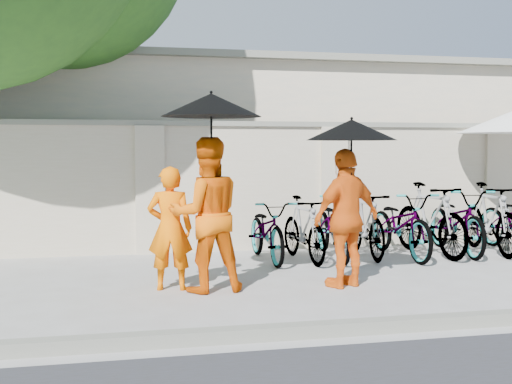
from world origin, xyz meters
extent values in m
plane|color=#A3A3A3|center=(0.00, 0.00, 0.00)|extent=(80.00, 80.00, 0.00)
cube|color=slate|center=(0.00, -1.70, 0.06)|extent=(40.00, 0.16, 0.12)
cube|color=beige|center=(1.00, 3.20, 1.00)|extent=(20.00, 0.30, 2.00)
cube|color=beige|center=(2.00, 7.00, 1.60)|extent=(14.00, 6.00, 3.20)
imported|color=#FD6B00|center=(-0.90, 0.45, 0.72)|extent=(0.58, 0.43, 1.45)
imported|color=#EA5D05|center=(-0.50, 0.28, 0.89)|extent=(0.93, 0.75, 1.78)
cylinder|color=black|center=(-0.45, 0.20, 1.58)|extent=(0.02, 0.02, 1.13)
cone|color=black|center=(-0.45, 0.20, 2.14)|extent=(1.14, 1.14, 0.26)
imported|color=orange|center=(1.16, 0.16, 0.83)|extent=(1.05, 0.75, 1.65)
cylinder|color=black|center=(1.18, 0.08, 1.40)|extent=(0.02, 0.02, 0.93)
cone|color=black|center=(1.18, 0.08, 1.87)|extent=(1.06, 1.06, 0.24)
imported|color=gray|center=(0.64, 2.05, 0.45)|extent=(0.66, 1.73, 0.90)
imported|color=gray|center=(1.15, 1.91, 0.48)|extent=(0.60, 1.62, 0.95)
imported|color=gray|center=(1.66, 2.06, 0.50)|extent=(0.83, 1.96, 1.00)
imported|color=gray|center=(2.17, 2.06, 0.51)|extent=(0.60, 1.73, 1.02)
imported|color=gray|center=(2.68, 1.93, 0.50)|extent=(0.74, 1.93, 1.00)
imported|color=gray|center=(3.20, 1.99, 0.56)|extent=(0.76, 1.92, 1.12)
imported|color=gray|center=(3.71, 2.08, 0.51)|extent=(0.86, 2.01, 1.03)
imported|color=gray|center=(4.22, 1.99, 0.55)|extent=(0.71, 1.89, 1.11)
camera|label=1|loc=(-1.50, -7.01, 1.67)|focal=45.00mm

